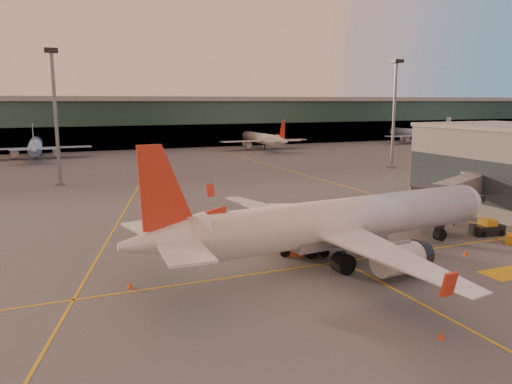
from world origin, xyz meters
name	(u,v)px	position (x,y,z in m)	size (l,w,h in m)	color
ground	(325,285)	(0.00, 0.00, 0.00)	(600.00, 600.00, 0.00)	#4C4F54
taxi_markings	(147,200)	(-7.32, 44.49, 0.01)	(100.12, 173.00, 0.01)	gold
terminal	(115,122)	(0.00, 141.79, 8.76)	(400.00, 20.00, 17.60)	#19382D
gate_building	(507,166)	(41.93, 17.93, 6.29)	(18.40, 22.40, 12.60)	slate
mast_west_near	(55,107)	(-20.00, 66.00, 14.86)	(2.40, 2.40, 25.60)	slate
mast_east_near	(394,106)	(55.00, 62.00, 14.86)	(2.40, 2.40, 25.60)	slate
distant_aircraft_row	(162,153)	(10.83, 118.00, 0.00)	(350.00, 34.00, 13.00)	#8EB4EE
main_airplane	(334,223)	(3.87, 4.98, 4.10)	(41.86, 37.80, 12.63)	silver
jet_bridge	(459,192)	(27.72, 12.99, 4.24)	(18.88, 11.20, 6.13)	slate
catering_truck	(301,227)	(2.42, 9.21, 2.91)	(7.19, 5.13, 5.13)	#C0481B
pushback_tug	(487,229)	(26.72, 7.03, 0.78)	(3.94, 2.47, 1.91)	black
cone_nose	(496,238)	(25.75, 4.76, 0.24)	(0.38, 0.38, 0.49)	#E9440C
cone_tail	(130,285)	(-16.03, 5.91, 0.29)	(0.48, 0.48, 0.61)	#E9440C
cone_wing_right	(441,336)	(2.10, -11.89, 0.25)	(0.41, 0.41, 0.52)	#E9440C
cone_wing_left	(263,224)	(3.39, 21.66, 0.28)	(0.46, 0.46, 0.58)	#E9440C
cone_fwd	(466,253)	(18.03, 1.78, 0.30)	(0.49, 0.49, 0.63)	#E9440C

